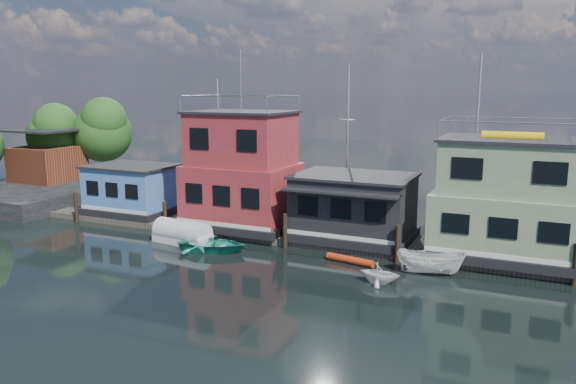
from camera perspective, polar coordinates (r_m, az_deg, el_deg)
The scene contains 14 objects.
ground at distance 25.42m, azimuth -0.81°, elevation -12.16°, with size 160.00×160.00×0.00m, color black.
dock at distance 35.99m, azimuth 7.39°, elevation -5.00°, with size 48.00×5.00×0.40m, color #595147.
houseboat_blue at distance 44.10m, azimuth -15.49°, elevation 0.27°, with size 6.40×4.90×3.66m.
houseboat_red at distance 38.44m, azimuth -4.67°, elevation 2.01°, with size 7.40×5.90×11.86m.
houseboat_dark at distance 35.58m, azimuth 6.70°, elevation -1.49°, with size 7.40×6.10×4.06m.
houseboat_green at distance 33.82m, azimuth 21.42°, elevation -0.84°, with size 8.40×5.90×7.03m.
pilings at distance 33.27m, azimuth 5.45°, elevation -4.65°, with size 42.28×0.28×2.20m.
background_masts at distance 39.78m, azimuth 16.73°, elevation 3.99°, with size 36.40×0.16×12.00m.
shore at distance 55.37m, azimuth -23.14°, elevation 3.31°, with size 12.40×15.72×8.24m.
dinghy_teal at distance 34.52m, azimuth -7.64°, elevation -5.29°, with size 2.97×4.16×0.86m, color teal.
motorboat at distance 30.93m, azimuth 14.28°, elevation -6.93°, with size 1.34×3.57×1.38m, color white.
tarp_runabout at distance 36.58m, azimuth -10.68°, elevation -4.21°, with size 4.06×2.01×1.59m.
dinghy_white at distance 29.14m, azimuth 9.24°, elevation -8.10°, with size 1.82×2.11×1.11m, color white.
red_kayak at distance 32.15m, azimuth 6.31°, elevation -6.87°, with size 0.42×0.42×2.90m, color red.
Camera 1 is at (10.01, -21.19, 9.85)m, focal length 35.00 mm.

